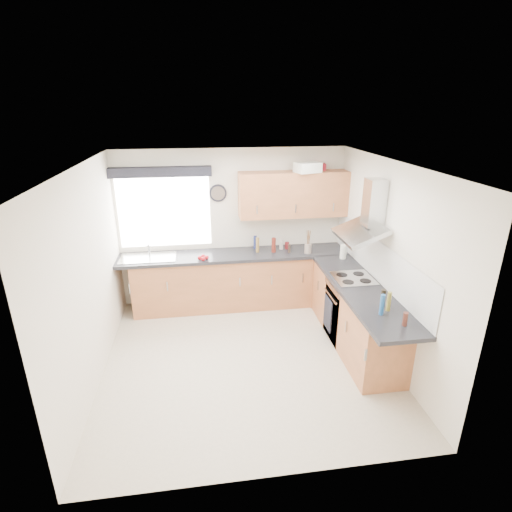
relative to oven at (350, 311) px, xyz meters
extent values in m
plane|color=beige|center=(-1.50, -0.30, -0.42)|extent=(3.60, 3.60, 0.00)
cube|color=white|center=(-1.50, -0.30, 2.08)|extent=(3.60, 3.60, 0.02)
cube|color=silver|center=(-1.50, 1.50, 0.82)|extent=(3.60, 0.02, 2.50)
cube|color=silver|center=(-1.50, -2.10, 0.82)|extent=(3.60, 0.02, 2.50)
cube|color=silver|center=(-3.30, -0.30, 0.82)|extent=(0.02, 3.60, 2.50)
cube|color=silver|center=(0.30, -0.30, 0.82)|extent=(0.02, 3.60, 2.50)
cube|color=white|center=(-2.55, 1.49, 1.12)|extent=(1.40, 0.02, 1.10)
cube|color=black|center=(-2.55, 1.40, 1.76)|extent=(1.50, 0.18, 0.14)
cube|color=white|center=(0.29, 0.00, 0.75)|extent=(0.01, 3.00, 0.54)
cube|color=#9A5934|center=(-1.60, 1.21, 0.01)|extent=(3.00, 0.58, 0.86)
cube|color=#9A5934|center=(0.00, 1.20, 0.01)|extent=(0.60, 0.60, 0.86)
cube|color=#9A5934|center=(0.01, -0.15, 0.01)|extent=(0.58, 2.10, 0.86)
cube|color=black|center=(-1.50, 1.20, 0.46)|extent=(3.60, 0.62, 0.05)
cube|color=black|center=(0.00, -0.30, 0.46)|extent=(0.62, 2.42, 0.05)
cube|color=black|center=(0.00, 0.00, 0.00)|extent=(0.56, 0.58, 0.85)
cube|color=#B1B4B7|center=(0.00, 0.00, 0.49)|extent=(0.52, 0.52, 0.01)
cube|color=#9A5934|center=(-0.55, 1.32, 1.38)|extent=(1.70, 0.35, 0.70)
cube|color=white|center=(-1.81, 1.22, -0.05)|extent=(0.53, 0.51, 0.75)
cylinder|color=black|center=(-1.71, 1.46, 1.40)|extent=(0.27, 0.04, 0.27)
cube|color=white|center=(-0.37, 1.22, 1.80)|extent=(0.42, 0.35, 0.15)
cube|color=maroon|center=(-0.14, 1.42, 1.77)|extent=(0.24, 0.21, 0.10)
cylinder|color=gray|center=(-0.35, 1.05, 0.56)|extent=(0.13, 0.13, 0.15)
cylinder|color=white|center=(0.12, 0.75, 0.59)|extent=(0.11, 0.11, 0.22)
cylinder|color=#B0A396|center=(-0.73, 1.29, 0.56)|extent=(0.06, 0.06, 0.15)
cylinder|color=#36271E|center=(-0.64, 1.11, 0.55)|extent=(0.04, 0.04, 0.14)
cylinder|color=#5C1315|center=(-0.63, 1.30, 0.54)|extent=(0.07, 0.07, 0.11)
cylinder|color=olive|center=(-1.13, 1.21, 0.61)|extent=(0.05, 0.05, 0.24)
cylinder|color=maroon|center=(-0.88, 1.17, 0.60)|extent=(0.07, 0.07, 0.24)
cylinder|color=navy|center=(-1.14, 1.38, 0.59)|extent=(0.06, 0.06, 0.21)
cylinder|color=#4E241C|center=(0.09, -1.24, 0.56)|extent=(0.05, 0.05, 0.15)
cylinder|color=black|center=(0.03, -0.83, 0.60)|extent=(0.06, 0.06, 0.23)
cylinder|color=olive|center=(0.06, -0.90, 0.60)|extent=(0.05, 0.05, 0.23)
cylinder|color=#1D4F8C|center=(-0.06, -0.98, 0.61)|extent=(0.05, 0.05, 0.25)
camera|label=1|loc=(-2.01, -4.68, 2.70)|focal=28.00mm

